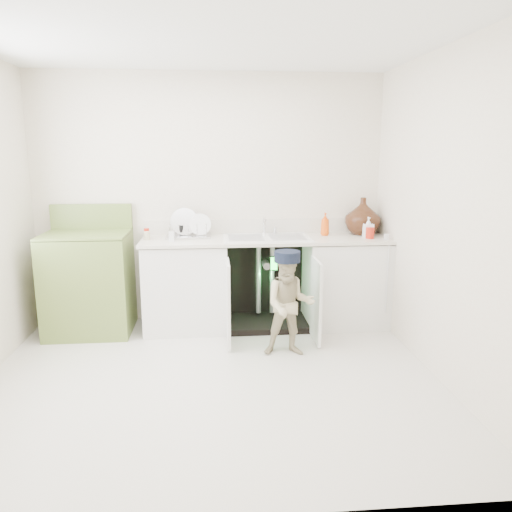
# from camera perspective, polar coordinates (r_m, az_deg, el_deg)

# --- Properties ---
(ground) EXTENTS (3.50, 3.50, 0.00)m
(ground) POSITION_cam_1_polar(r_m,az_deg,el_deg) (4.00, -4.97, -13.92)
(ground) COLOR beige
(ground) RESTS_ON ground
(room_shell) EXTENTS (6.00, 5.50, 1.26)m
(room_shell) POSITION_cam_1_polar(r_m,az_deg,el_deg) (3.63, -5.32, 4.12)
(room_shell) COLOR silver
(room_shell) RESTS_ON ground
(counter_run) EXTENTS (2.44, 1.02, 1.27)m
(counter_run) POSITION_cam_1_polar(r_m,az_deg,el_deg) (5.01, 1.71, -2.58)
(counter_run) COLOR white
(counter_run) RESTS_ON ground
(avocado_stove) EXTENTS (0.79, 0.65, 1.22)m
(avocado_stove) POSITION_cam_1_polar(r_m,az_deg,el_deg) (5.08, -18.54, -2.77)
(avocado_stove) COLOR olive
(avocado_stove) RESTS_ON ground
(repair_worker) EXTENTS (0.46, 0.61, 0.91)m
(repair_worker) POSITION_cam_1_polar(r_m,az_deg,el_deg) (4.29, 3.84, -5.41)
(repair_worker) COLOR beige
(repair_worker) RESTS_ON ground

